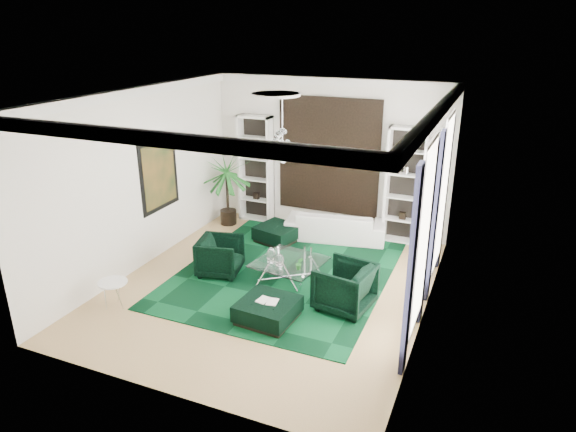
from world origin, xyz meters
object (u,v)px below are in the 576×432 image
at_px(coffee_table, 290,271).
at_px(ottoman_front, 268,311).
at_px(sofa, 336,225).
at_px(palm, 227,182).
at_px(armchair_left, 220,256).
at_px(side_table, 114,295).
at_px(ottoman_side, 278,234).
at_px(armchair_right, 345,287).

xyz_separation_m(coffee_table, ottoman_front, (0.23, -1.55, -0.03)).
bearing_deg(coffee_table, sofa, 85.49).
xyz_separation_m(ottoman_front, palm, (-2.95, 3.88, 0.95)).
xyz_separation_m(armchair_left, side_table, (-1.13, -1.98, -0.14)).
relative_size(ottoman_side, palm, 0.40).
distance_m(ottoman_side, palm, 2.01).
height_order(coffee_table, ottoman_front, coffee_table).
distance_m(sofa, side_table, 5.48).
distance_m(coffee_table, ottoman_side, 2.05).
bearing_deg(side_table, sofa, 59.34).
bearing_deg(sofa, coffee_table, 75.63).
height_order(ottoman_side, palm, palm).
distance_m(armchair_right, side_table, 4.28).
height_order(sofa, coffee_table, sofa).
bearing_deg(palm, armchair_right, -35.91).
bearing_deg(sofa, ottoman_side, 20.25).
distance_m(armchair_left, ottoman_front, 2.14).
bearing_deg(side_table, ottoman_side, 68.73).
relative_size(sofa, armchair_left, 2.73).
bearing_deg(side_table, ottoman_front, 13.66).
distance_m(sofa, armchair_right, 3.31).
relative_size(ottoman_front, palm, 0.42).
distance_m(ottoman_side, side_table, 4.29).
height_order(sofa, palm, palm).
bearing_deg(coffee_table, side_table, -139.31).
relative_size(armchair_left, ottoman_side, 0.97).
bearing_deg(ottoman_side, armchair_right, -44.74).
distance_m(coffee_table, side_table, 3.43).
height_order(armchair_right, ottoman_side, armchair_right).
distance_m(sofa, ottoman_side, 1.44).
relative_size(ottoman_front, side_table, 1.81).
xyz_separation_m(ottoman_side, palm, (-1.68, 0.58, 0.95)).
bearing_deg(coffee_table, armchair_right, -24.47).
relative_size(armchair_right, side_table, 1.82).
xyz_separation_m(sofa, palm, (-2.92, -0.14, 0.80)).
bearing_deg(coffee_table, armchair_left, -170.06).
relative_size(armchair_right, coffee_table, 0.76).
height_order(side_table, palm, palm).
xyz_separation_m(side_table, palm, (-0.13, 4.57, 0.89)).
relative_size(armchair_left, ottoman_front, 0.91).
distance_m(armchair_left, ottoman_side, 2.07).
xyz_separation_m(ottoman_side, ottoman_front, (1.27, -3.31, -0.01)).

